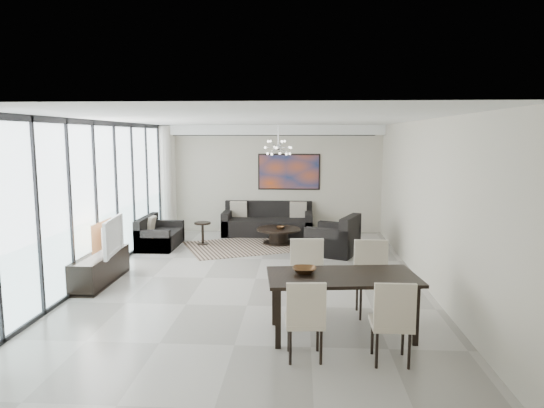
# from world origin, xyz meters

# --- Properties ---
(room_shell) EXTENTS (6.00, 9.00, 2.90)m
(room_shell) POSITION_xyz_m (0.46, 0.00, 1.45)
(room_shell) COLOR #A8A39B
(room_shell) RESTS_ON ground
(window_wall) EXTENTS (0.37, 8.95, 2.90)m
(window_wall) POSITION_xyz_m (-2.86, 0.00, 1.47)
(window_wall) COLOR silver
(window_wall) RESTS_ON floor
(soffit) EXTENTS (5.98, 0.40, 0.26)m
(soffit) POSITION_xyz_m (0.00, 4.30, 2.77)
(soffit) COLOR white
(soffit) RESTS_ON room_shell
(painting) EXTENTS (1.68, 0.04, 0.98)m
(painting) POSITION_xyz_m (0.50, 4.47, 1.65)
(painting) COLOR #BC491A
(painting) RESTS_ON room_shell
(chandelier) EXTENTS (0.66, 0.66, 0.71)m
(chandelier) POSITION_xyz_m (0.30, 2.50, 2.35)
(chandelier) COLOR silver
(chandelier) RESTS_ON room_shell
(rug) EXTENTS (3.08, 2.79, 0.01)m
(rug) POSITION_xyz_m (-0.55, 2.60, 0.01)
(rug) COLOR black
(rug) RESTS_ON floor
(coffee_table) EXTENTS (1.07, 1.07, 0.37)m
(coffee_table) POSITION_xyz_m (0.29, 2.99, 0.21)
(coffee_table) COLOR black
(coffee_table) RESTS_ON floor
(bowl_coffee) EXTENTS (0.25, 0.25, 0.06)m
(bowl_coffee) POSITION_xyz_m (0.34, 2.93, 0.41)
(bowl_coffee) COLOR brown
(bowl_coffee) RESTS_ON coffee_table
(sofa_main) EXTENTS (2.36, 0.97, 0.86)m
(sofa_main) POSITION_xyz_m (-0.05, 4.07, 0.29)
(sofa_main) COLOR black
(sofa_main) RESTS_ON floor
(loveseat) EXTENTS (0.81, 1.45, 0.72)m
(loveseat) POSITION_xyz_m (-2.54, 2.47, 0.25)
(loveseat) COLOR black
(loveseat) RESTS_ON floor
(armchair) EXTENTS (1.31, 1.34, 0.88)m
(armchair) POSITION_xyz_m (1.59, 2.02, 0.30)
(armchair) COLOR black
(armchair) RESTS_ON floor
(side_table) EXTENTS (0.40, 0.40, 0.55)m
(side_table) POSITION_xyz_m (-1.54, 2.76, 0.37)
(side_table) COLOR black
(side_table) RESTS_ON floor
(tv_console) EXTENTS (0.48, 1.69, 0.53)m
(tv_console) POSITION_xyz_m (-2.76, -0.41, 0.26)
(tv_console) COLOR black
(tv_console) RESTS_ON floor
(television) EXTENTS (0.27, 1.13, 0.64)m
(television) POSITION_xyz_m (-2.60, -0.41, 0.85)
(television) COLOR gray
(television) RESTS_ON tv_console
(dining_table) EXTENTS (2.04, 1.18, 0.81)m
(dining_table) POSITION_xyz_m (1.37, -2.45, 0.73)
(dining_table) COLOR black
(dining_table) RESTS_ON floor
(dining_chair_sw) EXTENTS (0.48, 0.48, 0.98)m
(dining_chair_sw) POSITION_xyz_m (0.88, -3.27, 0.56)
(dining_chair_sw) COLOR beige
(dining_chair_sw) RESTS_ON floor
(dining_chair_se) EXTENTS (0.46, 0.46, 1.00)m
(dining_chair_se) POSITION_xyz_m (1.87, -3.30, 0.58)
(dining_chair_se) COLOR beige
(dining_chair_se) RESTS_ON floor
(dining_chair_nw) EXTENTS (0.54, 0.54, 1.08)m
(dining_chair_nw) POSITION_xyz_m (0.93, -1.61, 0.63)
(dining_chair_nw) COLOR beige
(dining_chair_nw) RESTS_ON floor
(dining_chair_ne) EXTENTS (0.51, 0.51, 1.08)m
(dining_chair_ne) POSITION_xyz_m (1.87, -1.63, 0.63)
(dining_chair_ne) COLOR beige
(dining_chair_ne) RESTS_ON floor
(bowl_dining) EXTENTS (0.32, 0.32, 0.08)m
(bowl_dining) POSITION_xyz_m (0.87, -2.38, 0.85)
(bowl_dining) COLOR brown
(bowl_dining) RESTS_ON dining_table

